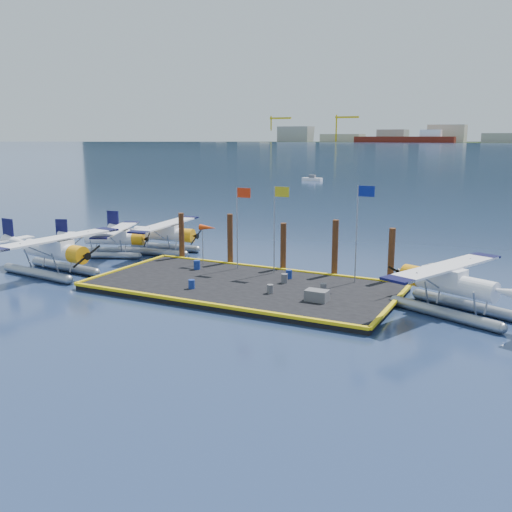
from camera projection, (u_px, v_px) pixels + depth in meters
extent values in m
plane|color=navy|center=(243.00, 290.00, 38.00)|extent=(4000.00, 4000.00, 0.00)
cube|color=black|center=(243.00, 287.00, 37.95)|extent=(20.00, 10.00, 0.40)
cube|color=#560E0C|center=(404.00, 140.00, 867.90)|extent=(150.00, 22.00, 10.00)
cube|color=white|center=(431.00, 134.00, 848.44)|extent=(30.00, 16.00, 12.00)
cylinder|color=yellow|center=(271.00, 129.00, 1000.36)|extent=(2.40, 2.40, 44.00)
cylinder|color=yellow|center=(336.00, 128.00, 947.56)|extent=(2.40, 2.40, 44.00)
cone|color=black|center=(393.00, 140.00, 1502.81)|extent=(1400.00, 1400.00, 520.00)
cylinder|color=gray|center=(64.00, 267.00, 43.20)|extent=(6.93, 1.44, 0.67)
cylinder|color=gray|center=(37.00, 273.00, 41.20)|extent=(6.93, 1.44, 0.67)
cylinder|color=white|center=(51.00, 250.00, 41.77)|extent=(5.28, 1.80, 1.22)
cube|color=white|center=(57.00, 246.00, 41.33)|extent=(2.57, 1.49, 1.00)
cube|color=black|center=(60.00, 244.00, 41.11)|extent=(1.68, 1.34, 0.61)
cylinder|color=#F89D0D|center=(78.00, 255.00, 40.22)|extent=(1.25, 1.41, 1.29)
cube|color=black|center=(87.00, 256.00, 39.71)|extent=(0.35, 2.47, 1.25)
cube|color=white|center=(56.00, 239.00, 41.22)|extent=(2.79, 10.14, 0.13)
cube|color=#0A0A33|center=(107.00, 230.00, 45.13)|extent=(1.77, 1.18, 0.14)
cube|color=#0A0A33|center=(8.00, 231.00, 44.30)|extent=(1.23, 0.27, 1.89)
cube|color=white|center=(10.00, 240.00, 44.39)|extent=(1.42, 3.87, 0.11)
cylinder|color=gray|center=(113.00, 251.00, 49.61)|extent=(5.51, 2.62, 0.55)
cylinder|color=gray|center=(105.00, 255.00, 47.63)|extent=(5.51, 2.62, 0.55)
cylinder|color=white|center=(110.00, 239.00, 48.35)|extent=(4.35, 2.52, 1.01)
cube|color=white|center=(117.00, 235.00, 48.23)|extent=(2.26, 1.69, 0.83)
cube|color=black|center=(120.00, 233.00, 48.17)|extent=(1.55, 1.37, 0.51)
cylinder|color=#F89D0D|center=(138.00, 239.00, 48.14)|extent=(1.25, 1.33, 1.07)
cube|color=black|center=(147.00, 239.00, 48.07)|extent=(0.81, 1.93, 1.03)
cube|color=white|center=(116.00, 230.00, 48.14)|extent=(4.34, 8.21, 0.11)
cube|color=#0A0A33|center=(131.00, 223.00, 52.00)|extent=(1.59, 1.28, 0.12)
cube|color=#0A0A33|center=(100.00, 238.00, 44.28)|extent=(1.59, 1.28, 0.12)
cube|color=#0A0A33|center=(62.00, 228.00, 48.54)|extent=(0.98, 0.48, 1.57)
cube|color=white|center=(63.00, 235.00, 48.66)|extent=(1.93, 3.22, 0.09)
cylinder|color=gray|center=(165.00, 247.00, 51.02)|extent=(6.42, 1.34, 0.62)
cylinder|color=gray|center=(152.00, 252.00, 48.94)|extent=(6.42, 1.34, 0.62)
cylinder|color=white|center=(160.00, 234.00, 49.63)|extent=(4.89, 1.67, 1.13)
cube|color=white|center=(166.00, 230.00, 49.34)|extent=(2.38, 1.38, 0.93)
cube|color=black|center=(169.00, 228.00, 49.20)|extent=(1.56, 1.24, 0.57)
cylinder|color=#F89D0D|center=(187.00, 236.00, 48.72)|extent=(1.16, 1.30, 1.20)
cube|color=black|center=(197.00, 236.00, 48.43)|extent=(0.32, 2.29, 1.16)
cube|color=white|center=(166.00, 224.00, 49.24)|extent=(2.59, 9.39, 0.12)
cube|color=#0A0A33|center=(189.00, 217.00, 53.31)|extent=(1.64, 1.10, 0.13)
cube|color=#0A0A33|center=(138.00, 232.00, 45.17)|extent=(1.64, 1.10, 0.13)
cube|color=#0A0A33|center=(113.00, 221.00, 51.04)|extent=(1.14, 0.25, 1.75)
cube|color=white|center=(114.00, 228.00, 51.14)|extent=(1.32, 3.59, 0.10)
cylinder|color=gray|center=(444.00, 313.00, 31.91)|extent=(6.37, 3.13, 0.64)
cylinder|color=gray|center=(466.00, 305.00, 33.42)|extent=(6.37, 3.13, 0.64)
cylinder|color=white|center=(454.00, 284.00, 32.52)|extent=(5.04, 2.99, 1.18)
cube|color=white|center=(444.00, 276.00, 32.92)|extent=(2.62, 1.99, 0.96)
cube|color=black|center=(440.00, 271.00, 33.12)|extent=(1.81, 1.61, 0.59)
cylinder|color=#F89D0D|center=(412.00, 275.00, 34.58)|extent=(1.46, 1.55, 1.24)
cube|color=black|center=(400.00, 273.00, 35.26)|extent=(0.97, 2.22, 1.20)
cube|color=white|center=(445.00, 267.00, 32.81)|extent=(5.16, 9.50, 0.13)
cube|color=#0A0A33|center=(397.00, 280.00, 29.88)|extent=(1.85, 1.50, 0.14)
cube|color=#0A0A33|center=(485.00, 256.00, 35.75)|extent=(1.85, 1.50, 0.14)
cylinder|color=navy|center=(197.00, 265.00, 42.02)|extent=(0.48, 0.48, 0.68)
cylinder|color=#57575C|center=(270.00, 289.00, 35.64)|extent=(0.40, 0.40, 0.56)
cylinder|color=#57575C|center=(284.00, 278.00, 38.14)|extent=(0.44, 0.44, 0.62)
cylinder|color=navy|center=(192.00, 284.00, 36.73)|extent=(0.41, 0.41, 0.58)
cylinder|color=#57575C|center=(323.00, 288.00, 35.89)|extent=(0.39, 0.39, 0.55)
cylinder|color=navy|center=(289.00, 274.00, 39.31)|extent=(0.43, 0.43, 0.61)
cube|color=#57575C|center=(317.00, 295.00, 33.98)|extent=(1.33, 0.89, 0.67)
cylinder|color=gray|center=(237.00, 229.00, 41.71)|extent=(0.08, 0.08, 6.00)
cube|color=red|center=(244.00, 193.00, 40.92)|extent=(1.10, 0.03, 0.70)
cylinder|color=gray|center=(274.00, 230.00, 40.37)|extent=(0.08, 0.08, 6.20)
cube|color=gold|center=(282.00, 192.00, 39.56)|extent=(1.10, 0.03, 0.70)
cylinder|color=gray|center=(356.00, 235.00, 37.70)|extent=(0.08, 0.08, 6.50)
cube|color=navy|center=(366.00, 191.00, 36.86)|extent=(1.10, 0.03, 0.70)
cylinder|color=gray|center=(203.00, 245.00, 43.34)|extent=(0.07, 0.07, 3.00)
cone|color=#E63F0C|center=(208.00, 228.00, 42.83)|extent=(1.40, 0.44, 0.44)
cylinder|color=#3F2412|center=(182.00, 238.00, 46.04)|extent=(0.44, 0.44, 4.00)
cylinder|color=#3F2412|center=(230.00, 241.00, 44.04)|extent=(0.44, 0.44, 4.20)
cylinder|color=#3F2412|center=(283.00, 249.00, 42.10)|extent=(0.44, 0.44, 3.80)
cylinder|color=#3F2412|center=(335.00, 250.00, 40.29)|extent=(0.44, 0.44, 4.30)
cylinder|color=#3F2412|center=(391.00, 257.00, 38.56)|extent=(0.44, 0.44, 4.00)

